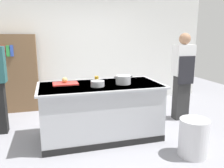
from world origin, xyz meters
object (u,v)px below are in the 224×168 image
mixing_bowl (98,84)px  trash_bin (193,138)px  bookshelf (11,74)px  juice_cup (97,79)px  person_chef (183,75)px  onion (65,80)px  stock_pot (123,80)px

mixing_bowl → trash_bin: 1.60m
bookshelf → juice_cup: bearing=-45.5°
juice_cup → person_chef: 1.78m
mixing_bowl → bookshelf: 2.45m
onion → stock_pot: stock_pot is taller
onion → bookshelf: bearing=122.8°
mixing_bowl → bookshelf: (-1.51, 1.93, -0.09)m
stock_pot → juice_cup: 0.47m
juice_cup → trash_bin: 1.76m
trash_bin → bookshelf: bookshelf is taller
person_chef → bookshelf: 3.63m
stock_pot → juice_cup: size_ratio=3.11×
trash_bin → mixing_bowl: bearing=145.2°
stock_pot → juice_cup: (-0.38, 0.27, -0.02)m
stock_pot → trash_bin: bearing=-49.7°
mixing_bowl → juice_cup: juice_cup is taller
person_chef → stock_pot: bearing=105.5°
onion → person_chef: person_chef is taller
onion → trash_bin: (1.67, -1.15, -0.70)m
onion → juice_cup: size_ratio=0.91×
trash_bin → person_chef: size_ratio=0.31×
juice_cup → stock_pot: bearing=-35.3°
juice_cup → person_chef: (1.77, 0.17, -0.04)m
mixing_bowl → person_chef: size_ratio=0.12×
trash_bin → person_chef: 1.61m
stock_pot → trash_bin: (0.75, -0.89, -0.70)m
mixing_bowl → trash_bin: (1.19, -0.83, -0.68)m
onion → trash_bin: onion is taller
onion → person_chef: 2.31m
stock_pot → bookshelf: bookshelf is taller
onion → person_chef: (2.30, 0.18, -0.05)m
mixing_bowl → person_chef: (1.82, 0.50, -0.03)m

